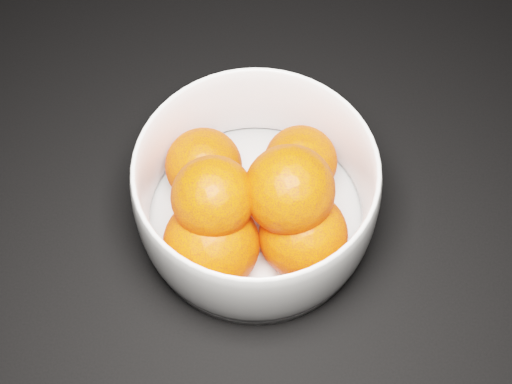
# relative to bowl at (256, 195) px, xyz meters

# --- Properties ---
(ground) EXTENTS (3.00, 3.00, 0.00)m
(ground) POSITION_rel_bowl_xyz_m (-0.18, 0.25, -0.05)
(ground) COLOR black
(ground) RESTS_ON ground
(bowl) EXTENTS (0.22, 0.22, 0.11)m
(bowl) POSITION_rel_bowl_xyz_m (0.00, 0.00, 0.00)
(bowl) COLOR white
(bowl) RESTS_ON ground
(orange_pile) EXTENTS (0.17, 0.17, 0.12)m
(orange_pile) POSITION_rel_bowl_xyz_m (-0.00, -0.02, 0.01)
(orange_pile) COLOR #E63603
(orange_pile) RESTS_ON bowl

